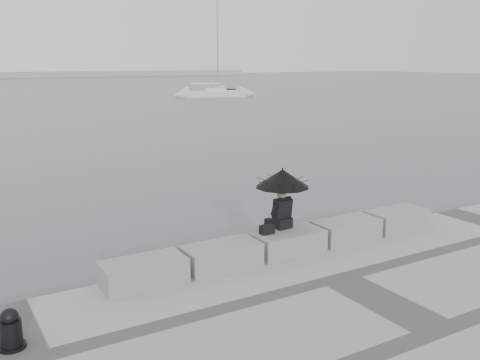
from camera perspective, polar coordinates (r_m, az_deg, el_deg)
ground at (r=12.63m, az=3.89°, el=-9.27°), size 360.00×360.00×0.00m
stone_block_far_left at (r=10.51m, az=-10.26°, el=-9.67°), size 1.60×0.80×0.50m
stone_block_left at (r=11.17m, az=-1.99°, el=-8.12°), size 1.60×0.80×0.50m
stone_block_centre at (r=12.02m, az=5.17°, el=-6.63°), size 1.60×0.80×0.50m
stone_block_right at (r=13.05m, az=11.26°, el=-5.27°), size 1.60×0.80×0.50m
stone_block_far_right at (r=14.20m, az=16.39°, el=-4.07°), size 1.60×0.80×0.50m
seated_person at (r=11.93m, az=4.56°, el=-0.45°), size 1.23×1.23×1.39m
bag at (r=11.72m, az=2.89°, el=-5.30°), size 0.31×0.18×0.20m
mooring_bollard at (r=8.91m, az=-23.25°, el=-14.66°), size 0.41×0.41×0.64m
sailboat_right at (r=71.80m, az=-2.75°, el=9.25°), size 8.38×4.27×12.90m
small_motorboat at (r=81.69m, az=-1.66°, el=9.52°), size 4.66×3.66×1.10m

